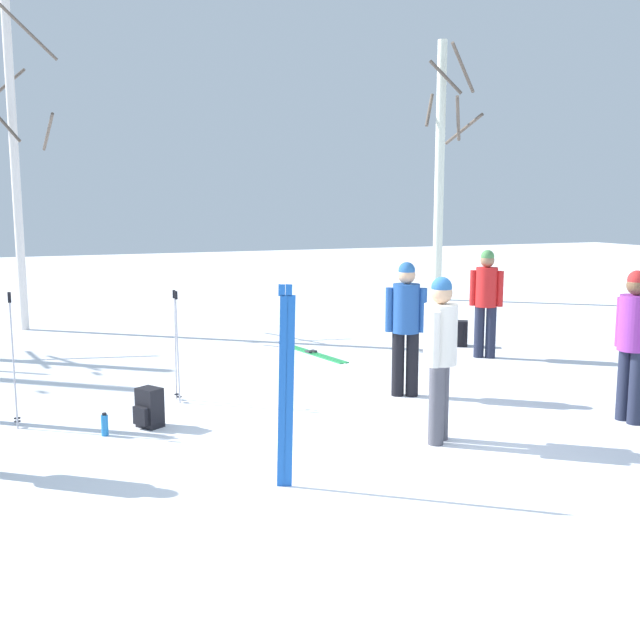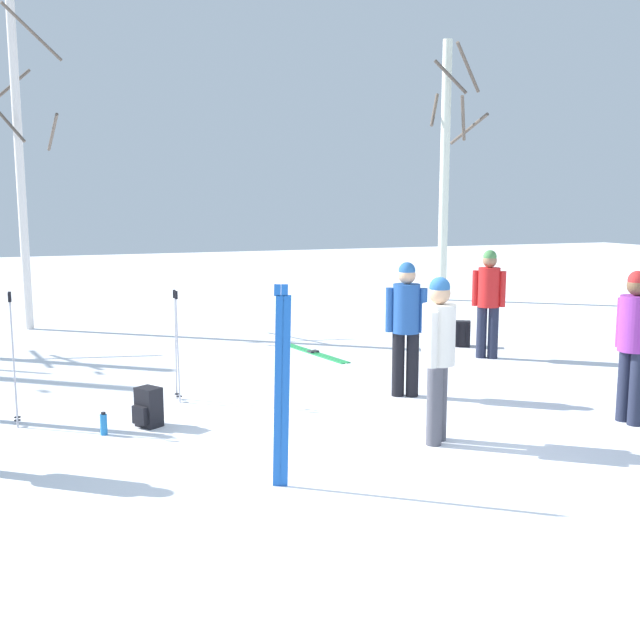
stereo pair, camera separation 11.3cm
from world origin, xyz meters
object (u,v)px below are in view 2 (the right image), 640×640
Objects in this scene: ski_poles_0 at (177,342)px; water_bottle_0 at (104,424)px; ski_pair_planted_1 at (282,388)px; backpack_0 at (462,334)px; person_4 at (634,337)px; person_1 at (489,297)px; person_2 at (438,349)px; person_3 at (406,320)px; birch_tree_2 at (20,161)px; birch_tree_3 at (446,165)px; ski_pair_lying_0 at (315,353)px; backpack_1 at (148,408)px; ski_poles_1 at (13,355)px.

water_bottle_0 is (-1.01, -1.10, -0.62)m from ski_poles_0.
backpack_0 is at bearing 45.03° from ski_pair_planted_1.
person_1 is at bearing 81.30° from person_4.
ski_pair_planted_1 reaches higher than person_2.
person_3 is 6.90× the size of water_bottle_0.
person_2 is 5.43m from backpack_0.
water_bottle_0 is (-6.08, -1.89, -0.86)m from person_1.
birch_tree_3 is at bearing 5.06° from birch_tree_2.
ski_pair_lying_0 is 4.15× the size of backpack_0.
ski_pair_planted_1 is 1.28× the size of ski_poles_0.
birch_tree_2 reaches higher than backpack_0.
backpack_0 is 6.38m from backpack_1.
ski_poles_1 is 0.24× the size of birch_tree_3.
water_bottle_0 is (-6.25, -2.87, -0.10)m from backpack_0.
backpack_1 is at bearing -23.93° from ski_poles_1.
backpack_1 reaches higher than ski_pair_lying_0.
ski_poles_0 is at bearing 129.40° from person_2.
birch_tree_2 reaches higher than ski_poles_0.
birch_tree_3 reaches higher than backpack_1.
person_3 is at bearing -88.27° from ski_pair_lying_0.
birch_tree_2 reaches higher than ski_pair_planted_1.
person_3 is 1.24× the size of ski_poles_0.
person_2 is at bearing -130.53° from person_1.
person_4 reaches higher than water_bottle_0.
person_3 is (0.59, 1.78, 0.00)m from person_2.
ski_poles_1 is 12.87m from birch_tree_3.
ski_poles_0 is 1.22m from backpack_1.
birch_tree_3 is at bearing 43.29° from ski_pair_lying_0.
backpack_1 is at bearing -154.55° from backpack_0.
birch_tree_2 is (-6.88, 4.65, 3.01)m from backpack_0.
person_3 is 1.00× the size of person_4.
backpack_1 is (-3.26, -0.13, -0.77)m from person_3.
person_1 reaches higher than backpack_0.
ski_pair_planted_1 reaches higher than ski_poles_0.
ski_poles_0 is (-2.65, -2.11, 0.73)m from ski_pair_lying_0.
ski_poles_1 is 7.45m from backpack_0.
ski_pair_planted_1 reaches higher than backpack_1.
person_2 is 0.27× the size of birch_tree_3.
person_4 is at bearing -31.97° from ski_poles_0.
person_1 is at bearing -28.67° from ski_pair_lying_0.
person_4 is 5.86m from water_bottle_0.
person_4 is at bearing -4.76° from person_2.
birch_tree_2 reaches higher than ski_poles_1.
backpack_1 is at bearing -118.09° from ski_poles_0.
ski_pair_planted_1 is 5.87m from ski_pair_lying_0.
backpack_0 is at bearing -117.77° from birch_tree_3.
water_bottle_0 is at bearing -176.02° from person_3.
backpack_0 is 0.07× the size of birch_tree_2.
ski_poles_1 is at bearing -91.95° from birch_tree_2.
ski_poles_0 is at bearing 61.91° from backpack_1.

